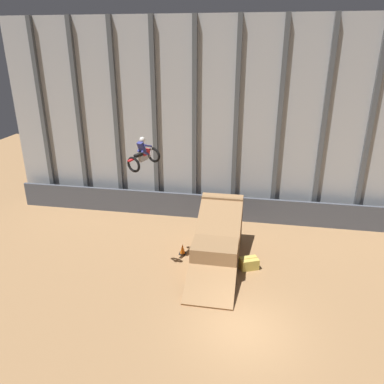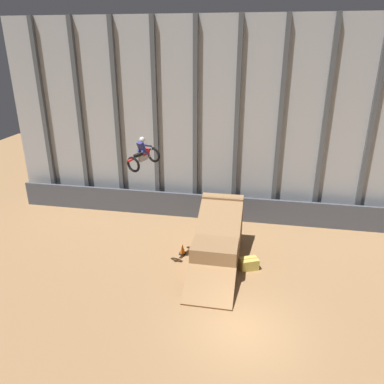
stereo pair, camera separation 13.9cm
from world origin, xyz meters
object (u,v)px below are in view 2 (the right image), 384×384
(dirt_ramp, at_px, (218,241))
(traffic_cone_near_ramp, at_px, (183,249))
(rider_bike_solo, at_px, (143,155))
(hay_bale_trackside, at_px, (249,264))

(dirt_ramp, xyz_separation_m, traffic_cone_near_ramp, (-1.92, 0.00, -0.70))
(rider_bike_solo, bearing_deg, hay_bale_trackside, 33.16)
(hay_bale_trackside, bearing_deg, traffic_cone_near_ramp, 167.63)
(rider_bike_solo, bearing_deg, traffic_cone_near_ramp, 72.13)
(traffic_cone_near_ramp, xyz_separation_m, hay_bale_trackside, (3.60, -0.79, -0.00))
(dirt_ramp, distance_m, traffic_cone_near_ramp, 2.04)
(rider_bike_solo, xyz_separation_m, traffic_cone_near_ramp, (1.43, 1.60, -5.66))
(traffic_cone_near_ramp, bearing_deg, hay_bale_trackside, -12.37)
(dirt_ramp, relative_size, hay_bale_trackside, 5.95)
(traffic_cone_near_ramp, bearing_deg, rider_bike_solo, -131.87)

